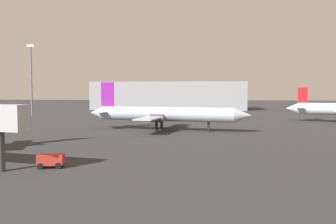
# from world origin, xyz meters

# --- Properties ---
(airplane_on_taxiway) EXTENTS (31.95, 19.75, 9.30)m
(airplane_on_taxiway) POSITION_xyz_m (-6.44, 53.48, 3.15)
(airplane_on_taxiway) COLOR #B2BCCC
(airplane_on_taxiway) RESTS_ON ground_plane
(baggage_cart) EXTENTS (2.62, 1.81, 1.30)m
(baggage_cart) POSITION_xyz_m (-13.76, 21.39, 0.76)
(baggage_cart) COLOR red
(baggage_cart) RESTS_ON ground_plane
(light_mast_left) EXTENTS (2.40, 0.50, 22.27)m
(light_mast_left) POSITION_xyz_m (-52.74, 90.01, 12.43)
(light_mast_left) COLOR slate
(light_mast_left) RESTS_ON ground_plane
(terminal_building) EXTENTS (64.25, 21.23, 11.69)m
(terminal_building) POSITION_xyz_m (-13.35, 133.39, 5.84)
(terminal_building) COLOR #999EA3
(terminal_building) RESTS_ON ground_plane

